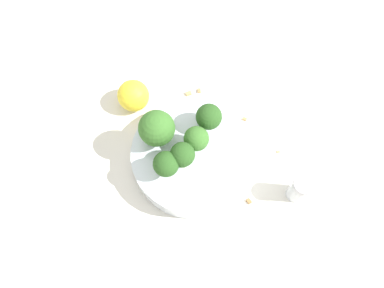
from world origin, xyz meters
name	(u,v)px	position (x,y,z in m)	size (l,w,h in m)	color
ground_plane	(192,162)	(0.00, 0.00, 0.00)	(3.00, 3.00, 0.00)	silver
bowl	(192,157)	(0.00, 0.00, 0.02)	(0.19, 0.19, 0.04)	silver
broccoli_floret_0	(209,117)	(0.01, -0.05, 0.07)	(0.04, 0.04, 0.05)	#84AD66
broccoli_floret_1	(166,164)	(0.01, 0.05, 0.08)	(0.04, 0.04, 0.06)	#8EB770
broccoli_floret_2	(194,138)	(0.00, -0.01, 0.08)	(0.04, 0.04, 0.05)	#84AD66
broccoli_floret_3	(182,155)	(0.00, 0.02, 0.08)	(0.04, 0.04, 0.06)	#8EB770
broccoli_floret_4	(157,129)	(0.06, 0.01, 0.08)	(0.06, 0.06, 0.07)	#7A9E5B
pepper_shaker	(299,189)	(-0.17, -0.05, 0.03)	(0.03, 0.03, 0.06)	silver
lemon_wedge	(133,96)	(0.15, -0.03, 0.03)	(0.06, 0.06, 0.06)	yellow
almond_crumb_0	(278,152)	(-0.11, -0.10, 0.00)	(0.01, 0.00, 0.01)	tan
almond_crumb_1	(199,90)	(0.07, -0.12, 0.00)	(0.01, 0.01, 0.01)	#AD7F4C
almond_crumb_2	(251,199)	(-0.11, 0.00, 0.00)	(0.01, 0.01, 0.01)	olive
almond_crumb_3	(245,119)	(-0.03, -0.12, 0.00)	(0.01, 0.00, 0.01)	#AD7F4C
almond_crumb_4	(189,93)	(0.08, -0.10, 0.00)	(0.01, 0.01, 0.01)	tan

